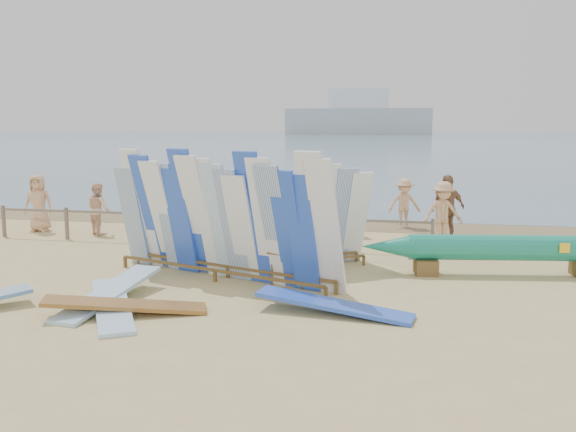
% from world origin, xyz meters
% --- Properties ---
extents(ground, '(160.00, 160.00, 0.00)m').
position_xyz_m(ground, '(0.00, 0.00, 0.00)').
color(ground, tan).
rests_on(ground, ground).
extents(ocean, '(320.00, 240.00, 0.02)m').
position_xyz_m(ocean, '(0.00, 128.00, 0.00)').
color(ocean, slate).
rests_on(ocean, ground).
extents(wet_sand_strip, '(40.00, 2.60, 0.01)m').
position_xyz_m(wet_sand_strip, '(0.00, 7.20, 0.00)').
color(wet_sand_strip, olive).
rests_on(wet_sand_strip, ground).
extents(distant_ship, '(45.00, 8.00, 14.00)m').
position_xyz_m(distant_ship, '(-12.00, 180.00, 5.31)').
color(distant_ship, '#999EA3').
rests_on(distant_ship, ocean).
extents(fence, '(12.08, 0.08, 0.90)m').
position_xyz_m(fence, '(0.00, 3.00, 0.63)').
color(fence, '#716355').
rests_on(fence, ground).
extents(main_surfboard_rack, '(5.37, 2.43, 2.74)m').
position_xyz_m(main_surfboard_rack, '(1.66, -0.46, 1.23)').
color(main_surfboard_rack, brown).
rests_on(main_surfboard_rack, ground).
extents(side_surfboard_rack, '(2.15, 1.59, 2.46)m').
position_xyz_m(side_surfboard_rack, '(3.57, 1.19, 1.11)').
color(side_surfboard_rack, brown).
rests_on(side_surfboard_rack, ground).
extents(outrigger_canoe, '(6.16, 1.45, 0.88)m').
position_xyz_m(outrigger_canoe, '(7.48, 1.16, 0.56)').
color(outrigger_canoe, brown).
rests_on(outrigger_canoe, ground).
extents(vendor_table, '(0.97, 0.81, 1.11)m').
position_xyz_m(vendor_table, '(3.17, -0.54, 0.37)').
color(vendor_table, brown).
rests_on(vendor_table, ground).
extents(flat_board_b, '(0.88, 2.74, 0.40)m').
position_xyz_m(flat_board_b, '(0.19, -2.47, 0.00)').
color(flat_board_b, '#89B8DC').
rests_on(flat_board_b, ground).
extents(flat_board_c, '(2.71, 1.50, 0.35)m').
position_xyz_m(flat_board_c, '(0.79, -3.02, 0.00)').
color(flat_board_c, '#926027').
rests_on(flat_board_c, ground).
extents(flat_board_d, '(2.75, 0.93, 0.33)m').
position_xyz_m(flat_board_d, '(4.24, -2.28, 0.00)').
color(flat_board_d, blue).
rests_on(flat_board_d, ground).
extents(flat_board_a, '(1.87, 2.60, 0.26)m').
position_xyz_m(flat_board_a, '(0.48, -2.94, 0.00)').
color(flat_board_a, '#89B8DC').
rests_on(flat_board_a, ground).
extents(beach_chair_left, '(0.58, 0.59, 0.84)m').
position_xyz_m(beach_chair_left, '(-0.49, 4.01, 0.25)').
color(beach_chair_left, red).
rests_on(beach_chair_left, ground).
extents(beach_chair_right, '(0.56, 0.58, 0.83)m').
position_xyz_m(beach_chair_right, '(1.63, 3.58, 0.24)').
color(beach_chair_right, red).
rests_on(beach_chair_right, ground).
extents(stroller, '(0.68, 0.91, 1.18)m').
position_xyz_m(stroller, '(1.14, 3.63, 0.47)').
color(stroller, red).
rests_on(stroller, ground).
extents(beachgoer_1, '(0.57, 0.32, 1.55)m').
position_xyz_m(beachgoer_1, '(-2.87, 5.01, 0.78)').
color(beachgoer_1, '#8C6042').
rests_on(beachgoer_1, ground).
extents(beachgoer_10, '(1.15, 1.01, 1.85)m').
position_xyz_m(beachgoer_10, '(6.44, 4.81, 0.93)').
color(beachgoer_10, '#8C6042').
rests_on(beachgoer_10, ground).
extents(beachgoer_8, '(0.84, 0.55, 1.60)m').
position_xyz_m(beachgoer_8, '(3.60, 5.29, 0.80)').
color(beachgoer_8, beige).
rests_on(beachgoer_8, ground).
extents(beachgoer_0, '(0.90, 0.56, 1.72)m').
position_xyz_m(beachgoer_0, '(-5.53, 4.00, 0.86)').
color(beachgoer_0, tan).
rests_on(beachgoer_0, ground).
extents(beachgoer_7, '(0.71, 0.59, 1.70)m').
position_xyz_m(beachgoer_7, '(2.69, 5.65, 0.85)').
color(beachgoer_7, '#8C6042').
rests_on(beachgoer_7, ground).
extents(beachgoer_extra_0, '(1.19, 0.82, 1.70)m').
position_xyz_m(beachgoer_extra_0, '(6.30, 4.40, 0.85)').
color(beachgoer_extra_0, tan).
rests_on(beachgoer_extra_0, ground).
extents(beachgoer_2, '(0.81, 0.72, 1.53)m').
position_xyz_m(beachgoer_2, '(-3.50, 3.88, 0.76)').
color(beachgoer_2, beige).
rests_on(beachgoer_2, ground).
extents(beachgoer_9, '(1.06, 0.64, 1.54)m').
position_xyz_m(beachgoer_9, '(5.24, 6.89, 0.77)').
color(beachgoer_9, tan).
rests_on(beachgoer_9, ground).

